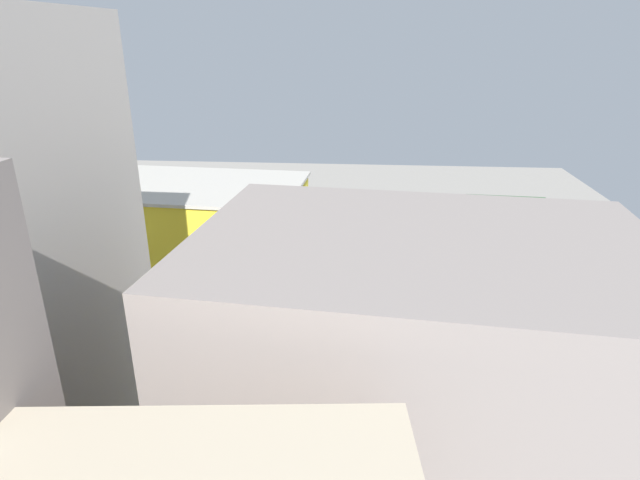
{
  "coord_description": "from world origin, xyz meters",
  "views": [
    {
      "loc": [
        -12.76,
        94.21,
        39.95
      ],
      "look_at": [
        -5.48,
        3.53,
        4.34
      ],
      "focal_mm": 29.34,
      "sensor_mm": 36.0,
      "label": 1
    }
  ],
  "objects_px": {
    "box_truck_1": "(191,272)",
    "parked_car_6": "(149,246)",
    "freight_coach_far": "(251,212)",
    "traffic_light": "(346,232)",
    "passenger_coach": "(504,208)",
    "parked_car_5": "(185,247)",
    "street_tree_3": "(418,254)",
    "tower_crane": "(42,189)",
    "parked_car_1": "(339,253)",
    "street_tree_0": "(167,248)",
    "street_tree_2": "(131,244)",
    "parked_car_0": "(378,253)",
    "box_truck_0": "(245,280)",
    "platform_canopy_far": "(260,205)",
    "construction_building": "(187,261)",
    "parked_car_7": "(108,246)",
    "locomotive": "(413,212)",
    "parked_car_4": "(220,249)",
    "platform_canopy_near": "(248,215)",
    "street_tree_1": "(124,244)",
    "parked_car_2": "(302,250)",
    "parked_car_3": "(260,249)"
  },
  "relations": [
    {
      "from": "freight_coach_far",
      "to": "parked_car_4",
      "type": "xyz_separation_m",
      "value": [
        2.97,
        16.25,
        -2.37
      ]
    },
    {
      "from": "parked_car_3",
      "to": "tower_crane",
      "type": "distance_m",
      "value": 41.45
    },
    {
      "from": "box_truck_1",
      "to": "parked_car_6",
      "type": "bearing_deg",
      "value": -46.33
    },
    {
      "from": "platform_canopy_far",
      "to": "platform_canopy_near",
      "type": "bearing_deg",
      "value": 80.32
    },
    {
      "from": "parked_car_0",
      "to": "parked_car_7",
      "type": "xyz_separation_m",
      "value": [
        54.0,
        0.37,
        -0.06
      ]
    },
    {
      "from": "locomotive",
      "to": "box_truck_1",
      "type": "distance_m",
      "value": 54.79
    },
    {
      "from": "parked_car_1",
      "to": "street_tree_3",
      "type": "xyz_separation_m",
      "value": [
        -14.09,
        7.99,
        3.61
      ]
    },
    {
      "from": "parked_car_0",
      "to": "construction_building",
      "type": "xyz_separation_m",
      "value": [
        27.61,
        28.75,
        9.97
      ]
    },
    {
      "from": "parked_car_6",
      "to": "tower_crane",
      "type": "relative_size",
      "value": 0.13
    },
    {
      "from": "parked_car_5",
      "to": "parked_car_6",
      "type": "xyz_separation_m",
      "value": [
        7.28,
        0.35,
        0.02
      ]
    },
    {
      "from": "parked_car_6",
      "to": "street_tree_3",
      "type": "bearing_deg",
      "value": 170.92
    },
    {
      "from": "parked_car_5",
      "to": "street_tree_2",
      "type": "height_order",
      "value": "street_tree_2"
    },
    {
      "from": "parked_car_0",
      "to": "street_tree_1",
      "type": "xyz_separation_m",
      "value": [
        46.64,
        8.42,
        3.8
      ]
    },
    {
      "from": "parked_car_7",
      "to": "parked_car_3",
      "type": "bearing_deg",
      "value": -179.03
    },
    {
      "from": "street_tree_2",
      "to": "box_truck_1",
      "type": "bearing_deg",
      "value": 160.6
    },
    {
      "from": "street_tree_3",
      "to": "traffic_light",
      "type": "relative_size",
      "value": 0.93
    },
    {
      "from": "parked_car_4",
      "to": "street_tree_2",
      "type": "distance_m",
      "value": 16.88
    },
    {
      "from": "parked_car_5",
      "to": "street_tree_3",
      "type": "distance_m",
      "value": 46.0
    },
    {
      "from": "construction_building",
      "to": "box_truck_0",
      "type": "relative_size",
      "value": 3.32
    },
    {
      "from": "platform_canopy_far",
      "to": "passenger_coach",
      "type": "xyz_separation_m",
      "value": [
        -55.47,
        -3.68,
        -0.59
      ]
    },
    {
      "from": "parked_car_5",
      "to": "tower_crane",
      "type": "distance_m",
      "value": 34.68
    },
    {
      "from": "tower_crane",
      "to": "parked_car_6",
      "type": "bearing_deg",
      "value": -94.99
    },
    {
      "from": "parked_car_6",
      "to": "street_tree_3",
      "type": "distance_m",
      "value": 53.09
    },
    {
      "from": "street_tree_1",
      "to": "parked_car_0",
      "type": "bearing_deg",
      "value": -169.77
    },
    {
      "from": "locomotive",
      "to": "tower_crane",
      "type": "xyz_separation_m",
      "value": [
        56.66,
        49.19,
        18.13
      ]
    },
    {
      "from": "passenger_coach",
      "to": "parked_car_5",
      "type": "bearing_deg",
      "value": 18.11
    },
    {
      "from": "street_tree_1",
      "to": "traffic_light",
      "type": "bearing_deg",
      "value": -167.18
    },
    {
      "from": "street_tree_0",
      "to": "street_tree_2",
      "type": "relative_size",
      "value": 0.82
    },
    {
      "from": "platform_canopy_far",
      "to": "passenger_coach",
      "type": "distance_m",
      "value": 55.6
    },
    {
      "from": "parked_car_7",
      "to": "traffic_light",
      "type": "bearing_deg",
      "value": -178.66
    },
    {
      "from": "parked_car_4",
      "to": "street_tree_3",
      "type": "xyz_separation_m",
      "value": [
        -37.69,
        7.79,
        3.54
      ]
    },
    {
      "from": "passenger_coach",
      "to": "traffic_light",
      "type": "xyz_separation_m",
      "value": [
        35.31,
        21.58,
        1.27
      ]
    },
    {
      "from": "passenger_coach",
      "to": "street_tree_3",
      "type": "xyz_separation_m",
      "value": [
        22.36,
        30.74,
        0.96
      ]
    },
    {
      "from": "parked_car_0",
      "to": "box_truck_0",
      "type": "bearing_deg",
      "value": 34.74
    },
    {
      "from": "parked_car_0",
      "to": "street_tree_3",
      "type": "relative_size",
      "value": 0.71
    },
    {
      "from": "freight_coach_far",
      "to": "traffic_light",
      "type": "bearing_deg",
      "value": 145.63
    },
    {
      "from": "street_tree_0",
      "to": "platform_canopy_far",
      "type": "bearing_deg",
      "value": -114.08
    },
    {
      "from": "platform_canopy_near",
      "to": "street_tree_1",
      "type": "distance_m",
      "value": 27.19
    },
    {
      "from": "parked_car_0",
      "to": "street_tree_3",
      "type": "distance_m",
      "value": 11.25
    },
    {
      "from": "parked_car_5",
      "to": "tower_crane",
      "type": "relative_size",
      "value": 0.13
    },
    {
      "from": "platform_canopy_far",
      "to": "parked_car_5",
      "type": "height_order",
      "value": "platform_canopy_far"
    },
    {
      "from": "parked_car_2",
      "to": "box_truck_0",
      "type": "distance_m",
      "value": 17.63
    },
    {
      "from": "freight_coach_far",
      "to": "traffic_light",
      "type": "relative_size",
      "value": 2.76
    },
    {
      "from": "box_truck_0",
      "to": "traffic_light",
      "type": "bearing_deg",
      "value": -134.73
    },
    {
      "from": "freight_coach_far",
      "to": "tower_crane",
      "type": "relative_size",
      "value": 0.57
    },
    {
      "from": "parked_car_6",
      "to": "parked_car_7",
      "type": "height_order",
      "value": "parked_car_6"
    },
    {
      "from": "parked_car_0",
      "to": "box_truck_0",
      "type": "relative_size",
      "value": 0.49
    },
    {
      "from": "locomotive",
      "to": "freight_coach_far",
      "type": "relative_size",
      "value": 0.77
    },
    {
      "from": "box_truck_0",
      "to": "street_tree_2",
      "type": "distance_m",
      "value": 23.23
    },
    {
      "from": "tower_crane",
      "to": "parked_car_1",
      "type": "bearing_deg",
      "value": -146.9
    }
  ]
}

